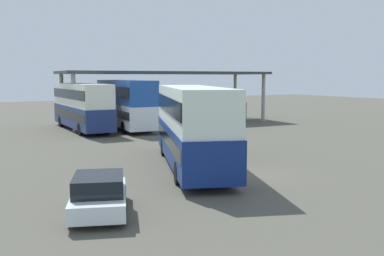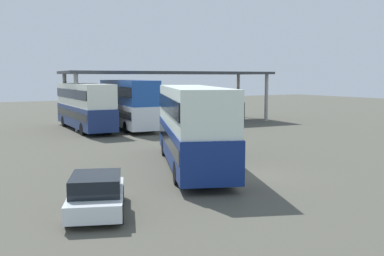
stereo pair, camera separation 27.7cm
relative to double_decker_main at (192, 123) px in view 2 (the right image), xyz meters
name	(u,v)px [view 2 (the right image)]	position (x,y,z in m)	size (l,w,h in m)	color
ground_plane	(244,176)	(1.06, -2.98, -2.24)	(140.00, 140.00, 0.00)	#4D4C42
double_decker_main	(192,123)	(0.00, 0.00, 0.00)	(6.45, 11.31, 4.07)	navy
parked_hatchback	(96,194)	(-6.52, -4.97, -1.57)	(2.99, 4.14, 1.35)	silver
double_decker_near_canopy	(84,105)	(-0.35, 18.07, -0.04)	(2.70, 11.15, 4.01)	navy
double_decker_mid_row	(127,102)	(3.37, 17.54, 0.11)	(3.60, 11.68, 4.28)	silver
depot_canopy	(170,75)	(8.65, 19.51, 2.56)	(20.95, 7.98, 5.10)	#33353A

